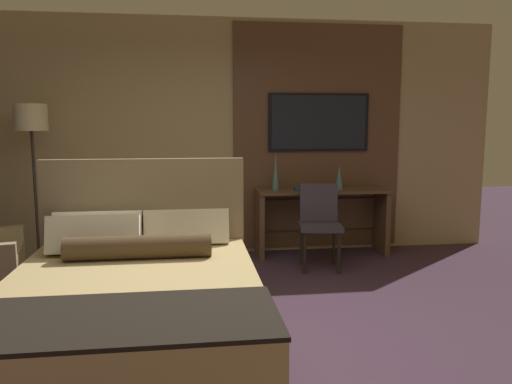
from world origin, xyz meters
TOP-DOWN VIEW (x-y plane):
  - ground_plane at (0.00, 0.00)m, footprint 16.00×16.00m
  - wall_back_tv_panel at (0.17, 2.59)m, footprint 7.20×0.09m
  - bed at (-0.56, -0.22)m, footprint 1.63×2.11m
  - desk at (1.38, 2.34)m, footprint 1.57×0.46m
  - tv at (1.38, 2.52)m, footprint 1.24×0.04m
  - desk_chair at (1.22, 1.79)m, footprint 0.50×0.50m
  - floor_lamp at (-1.83, 2.16)m, footprint 0.34×0.34m
  - vase_tall at (0.82, 2.31)m, footprint 0.08×0.08m
  - vase_short at (1.58, 2.30)m, footprint 0.10×0.10m
  - book at (1.15, 2.26)m, footprint 0.23×0.17m

SIDE VIEW (x-z plane):
  - ground_plane at x=0.00m, z-range 0.00..0.00m
  - bed at x=-0.56m, z-range -0.28..1.01m
  - desk at x=1.38m, z-range 0.13..0.92m
  - desk_chair at x=1.22m, z-range 0.10..1.01m
  - book at x=1.15m, z-range 0.79..0.82m
  - vase_short at x=1.58m, z-range 0.79..1.09m
  - vase_tall at x=0.82m, z-range 0.79..1.25m
  - wall_back_tv_panel at x=0.17m, z-range 0.00..2.80m
  - floor_lamp at x=-1.83m, z-range 0.61..2.38m
  - tv at x=1.38m, z-range 1.24..1.93m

